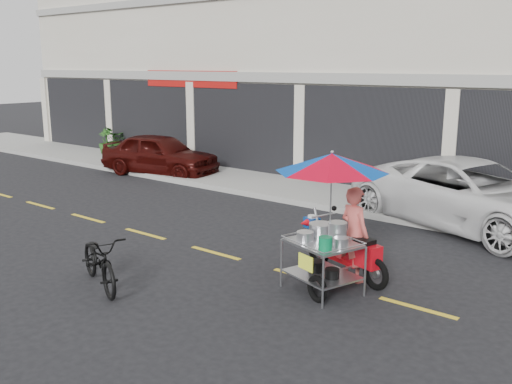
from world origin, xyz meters
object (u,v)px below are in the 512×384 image
Objects in this scene: near_bicycle at (99,260)px; food_vendor_rig at (338,201)px; white_pickup at (471,195)px; maroon_sedan at (160,154)px.

food_vendor_rig is (2.93, 2.36, 0.96)m from near_bicycle.
white_pickup is 7.89m from near_bicycle.
near_bicycle is 0.77× the size of food_vendor_rig.
maroon_sedan is 9.54m from near_bicycle.
maroon_sedan is 2.27× the size of near_bicycle.
white_pickup is 4.80m from food_vendor_rig.
maroon_sedan is 10.47m from food_vendor_rig.
food_vendor_rig is at bearing -29.48° from near_bicycle.
maroon_sedan is at bearing 171.02° from food_vendor_rig.
white_pickup reaches higher than maroon_sedan.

